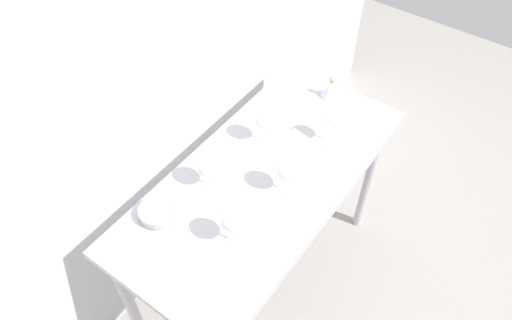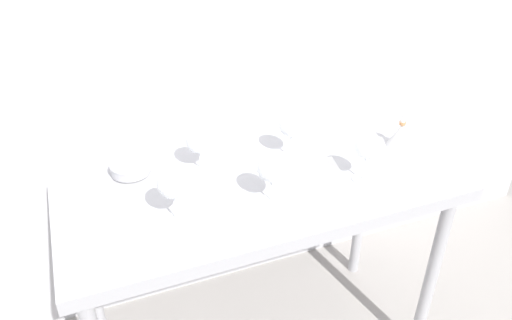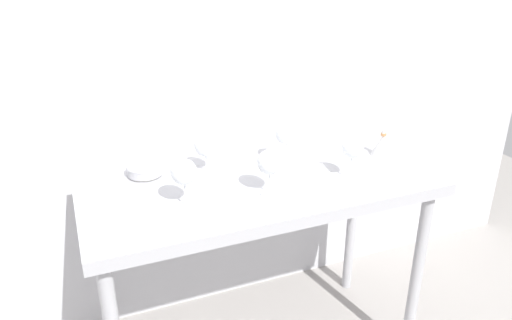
{
  "view_description": "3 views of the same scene",
  "coord_description": "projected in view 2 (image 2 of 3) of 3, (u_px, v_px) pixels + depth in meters",
  "views": [
    {
      "loc": [
        -1.08,
        -0.75,
        2.47
      ],
      "look_at": [
        0.02,
        0.05,
        0.95
      ],
      "focal_mm": 34.1,
      "sensor_mm": 36.0,
      "label": 1
    },
    {
      "loc": [
        -0.55,
        -1.35,
        1.9
      ],
      "look_at": [
        -0.02,
        -0.02,
        1.0
      ],
      "focal_mm": 35.01,
      "sensor_mm": 36.0,
      "label": 2
    },
    {
      "loc": [
        -0.68,
        -1.62,
        1.75
      ],
      "look_at": [
        -0.03,
        -0.05,
        1.01
      ],
      "focal_mm": 34.34,
      "sensor_mm": 36.0,
      "label": 3
    }
  ],
  "objects": [
    {
      "name": "back_wall",
      "position": [
        213.0,
        28.0,
        1.93
      ],
      "size": [
        3.8,
        0.04,
        2.6
      ],
      "primitive_type": "cube",
      "color": "silver",
      "rests_on": "ground_plane"
    },
    {
      "name": "steel_counter",
      "position": [
        260.0,
        205.0,
        1.81
      ],
      "size": [
        1.4,
        0.65,
        0.9
      ],
      "color": "#B0B0B5",
      "rests_on": "ground_plane"
    },
    {
      "name": "wine_glass_near_left",
      "position": [
        172.0,
        185.0,
        1.5
      ],
      "size": [
        0.09,
        0.09,
        0.18
      ],
      "color": "white",
      "rests_on": "steel_counter"
    },
    {
      "name": "wine_glass_near_center",
      "position": [
        272.0,
        169.0,
        1.59
      ],
      "size": [
        0.09,
        0.09,
        0.18
      ],
      "color": "white",
      "rests_on": "steel_counter"
    },
    {
      "name": "wine_glass_far_right",
      "position": [
        291.0,
        126.0,
        1.83
      ],
      "size": [
        0.09,
        0.09,
        0.18
      ],
      "color": "white",
      "rests_on": "steel_counter"
    },
    {
      "name": "wine_glass_near_right",
      "position": [
        367.0,
        149.0,
        1.69
      ],
      "size": [
        0.08,
        0.08,
        0.18
      ],
      "color": "white",
      "rests_on": "steel_counter"
    },
    {
      "name": "wine_glass_far_left",
      "position": [
        199.0,
        142.0,
        1.76
      ],
      "size": [
        0.09,
        0.09,
        0.17
      ],
      "color": "white",
      "rests_on": "steel_counter"
    },
    {
      "name": "tasting_sheet_upper",
      "position": [
        319.0,
        175.0,
        1.78
      ],
      "size": [
        0.21,
        0.25,
        0.0
      ],
      "primitive_type": "cube",
      "rotation": [
        0.0,
        0.0,
        -0.18
      ],
      "color": "white",
      "rests_on": "steel_counter"
    },
    {
      "name": "tasting_bowl",
      "position": [
        130.0,
        167.0,
        1.78
      ],
      "size": [
        0.14,
        0.14,
        0.05
      ],
      "color": "beige",
      "rests_on": "steel_counter"
    },
    {
      "name": "decanter_funnel",
      "position": [
        400.0,
        135.0,
        1.94
      ],
      "size": [
        0.1,
        0.1,
        0.14
      ],
      "color": "silver",
      "rests_on": "steel_counter"
    }
  ]
}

